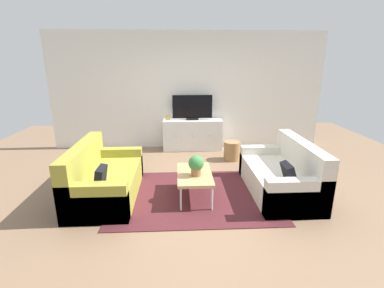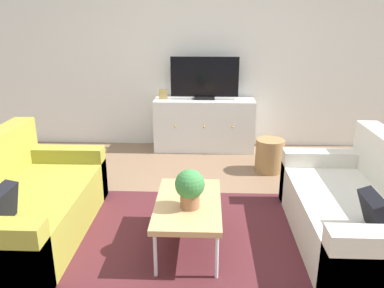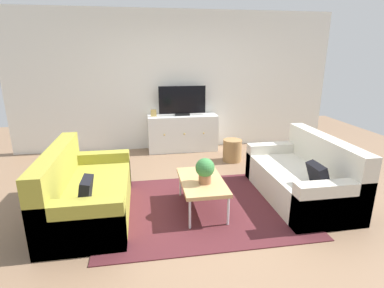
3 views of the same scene
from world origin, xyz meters
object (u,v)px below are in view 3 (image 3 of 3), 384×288
Objects in this scene: mantel_clock at (154,113)px; tv_console at (183,133)px; wicker_basket at (232,150)px; couch_left_side at (83,195)px; flat_screen_tv at (182,101)px; coffee_table at (202,182)px; potted_plant at (205,170)px; couch_right_side at (305,179)px.

tv_console is at bearing -0.00° from mantel_clock.
wicker_basket is (1.37, -0.80, -0.58)m from mantel_clock.
flat_screen_tv reaches higher than couch_left_side.
tv_console is at bearing 57.05° from couch_left_side.
couch_left_side is 1.81× the size of flat_screen_tv.
couch_left_side is 2.61m from mantel_clock.
tv_console is at bearing 87.80° from coffee_table.
flat_screen_tv is at bearing 2.02° from mantel_clock.
potted_plant is at bearing -91.81° from tv_console.
flat_screen_tv is (0.09, 2.49, 0.63)m from coffee_table.
mantel_clock is (-1.91, 2.37, 0.51)m from couch_right_side.
wicker_basket is (2.34, 1.58, -0.08)m from couch_left_side.
couch_left_side is 1.45m from coffee_table.
coffee_table is 0.23m from potted_plant.
coffee_table is at bearing 98.33° from potted_plant.
couch_left_side is at bearing -146.02° from wicker_basket.
tv_console is 0.71m from mantel_clock.
coffee_table is at bearing -3.80° from couch_left_side.
coffee_table is 2.27× the size of wicker_basket.
mantel_clock is at bearing 67.76° from couch_left_side.
flat_screen_tv is 0.61m from mantel_clock.
flat_screen_tv is (0.08, 2.58, 0.43)m from potted_plant.
coffee_table is at bearing -92.18° from flat_screen_tv.
flat_screen_tv is 2.29× the size of wicker_basket.
potted_plant is 0.23× the size of tv_console.
couch_right_side reaches higher than potted_plant.
mantel_clock reaches higher than coffee_table.
flat_screen_tv reaches higher than potted_plant.
mantel_clock is at bearing 180.00° from tv_console.
mantel_clock is (-0.57, -0.02, -0.22)m from flat_screen_tv.
coffee_table is 2.57m from flat_screen_tv.
wicker_basket is (0.80, -0.82, -0.80)m from flat_screen_tv.
couch_left_side is 5.36× the size of potted_plant.
potted_plant is 2.62m from mantel_clock.
couch_right_side is 1.21× the size of tv_console.
potted_plant is at bearing -79.25° from mantel_clock.
couch_left_side is 1.00× the size of couch_right_side.
couch_left_side is at bearing 172.60° from potted_plant.
wicker_basket is at bearing -30.10° from mantel_clock.
flat_screen_tv is at bearing 88.20° from potted_plant.
potted_plant is (1.46, -0.19, 0.30)m from couch_left_side.
flat_screen_tv is at bearing 57.27° from couch_left_side.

